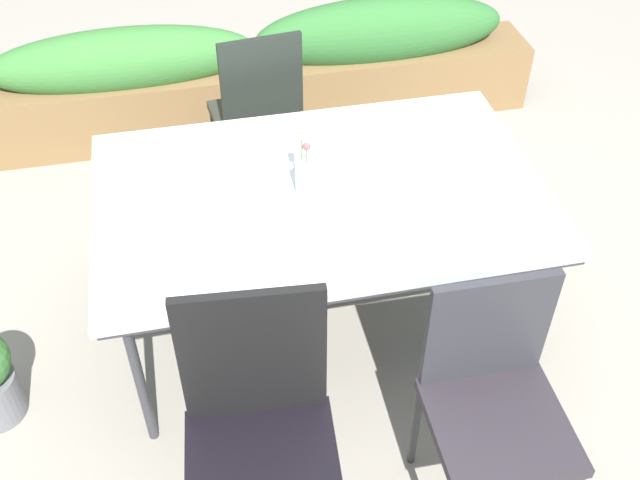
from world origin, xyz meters
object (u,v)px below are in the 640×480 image
dining_table (320,198)px  chair_far_side (258,111)px  chair_near_right (494,394)px  planter_box (259,72)px  flower_vase (303,171)px  chair_near_left (259,427)px

dining_table → chair_far_side: size_ratio=1.72×
chair_near_right → planter_box: chair_near_right is taller
dining_table → chair_near_right: size_ratio=1.85×
chair_far_side → flower_vase: flower_vase is taller
chair_near_right → flower_vase: size_ratio=3.08×
chair_near_right → chair_near_left: bearing=-0.1°
chair_near_right → chair_near_left: (-0.77, 0.01, 0.03)m
chair_far_side → chair_near_left: size_ratio=0.97×
dining_table → planter_box: bearing=90.3°
chair_near_right → chair_near_left: chair_near_left is taller
chair_near_left → flower_vase: bearing=-105.1°
chair_near_right → chair_far_side: bearing=-73.3°
dining_table → chair_far_side: 0.91m
chair_near_left → flower_vase: size_ratio=3.38×
planter_box → chair_far_side: bearing=-98.0°
chair_near_left → dining_table: bearing=-108.6°
chair_far_side → flower_vase: 0.95m
dining_table → chair_near_left: 0.97m
chair_far_side → planter_box: 0.80m
planter_box → chair_near_left: bearing=-98.3°
chair_far_side → chair_near_left: chair_near_left is taller
dining_table → chair_near_right: (0.39, -0.89, -0.17)m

